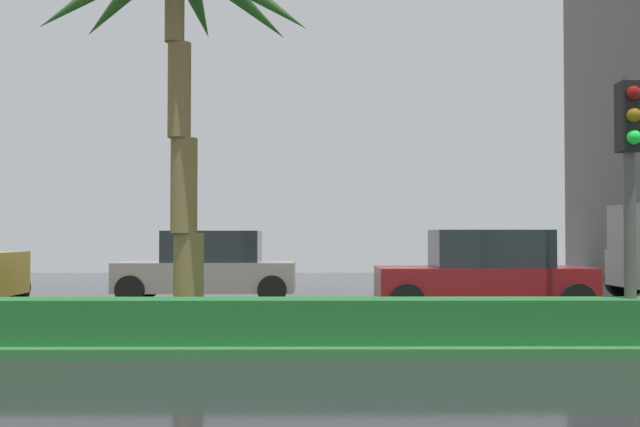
{
  "coord_description": "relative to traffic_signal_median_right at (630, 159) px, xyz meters",
  "views": [
    {
      "loc": [
        1.46,
        -4.11,
        1.61
      ],
      "look_at": [
        1.58,
        13.22,
        2.09
      ],
      "focal_mm": 44.28,
      "sensor_mm": 36.0,
      "label": 1
    }
  ],
  "objects": [
    {
      "name": "median_hedge",
      "position": [
        -5.77,
        -0.01,
        -2.2
      ],
      "size": [
        76.5,
        0.7,
        0.6
      ],
      "color": "#1E6028",
      "rests_on": "median_strip"
    },
    {
      "name": "median_strip",
      "position": [
        -5.77,
        1.39,
        -2.58
      ],
      "size": [
        85.5,
        4.0,
        0.15
      ],
      "primitive_type": "cube",
      "color": "#2D6B33",
      "rests_on": "ground_plane"
    },
    {
      "name": "car_in_traffic_second",
      "position": [
        -0.83,
        5.42,
        -1.83
      ],
      "size": [
        4.3,
        2.02,
        1.72
      ],
      "rotation": [
        0.0,
        0.0,
        3.14
      ],
      "color": "maroon",
      "rests_on": "ground_plane"
    },
    {
      "name": "car_in_traffic_leading",
      "position": [
        -6.9,
        8.55,
        -1.83
      ],
      "size": [
        4.3,
        2.02,
        1.72
      ],
      "rotation": [
        0.0,
        0.0,
        3.14
      ],
      "color": "gray",
      "rests_on": "ground_plane"
    },
    {
      "name": "ground_plane",
      "position": [
        -5.77,
        2.39,
        -2.7
      ],
      "size": [
        90.0,
        42.0,
        0.1
      ],
      "primitive_type": "cube",
      "color": "black"
    },
    {
      "name": "traffic_signal_median_right",
      "position": [
        0.0,
        0.0,
        0.0
      ],
      "size": [
        0.28,
        0.43,
        3.63
      ],
      "color": "#4C4C47",
      "rests_on": "median_strip"
    }
  ]
}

